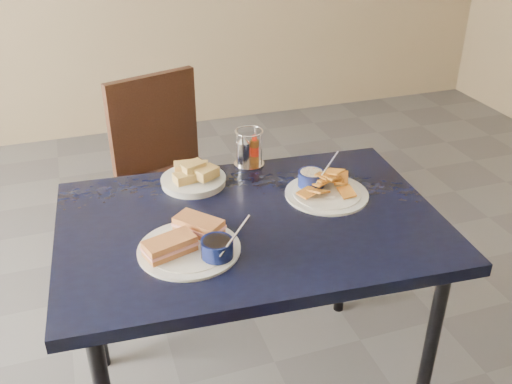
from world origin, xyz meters
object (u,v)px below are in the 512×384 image
object	(u,v)px
bread_basket	(194,177)
plantain_plate	(322,187)
dining_table	(251,238)
sandwich_plate	(192,242)
condiment_caddy	(248,151)
chair_far	(173,162)

from	to	relation	value
bread_basket	plantain_plate	bearing A→B (deg)	-26.33
plantain_plate	bread_basket	size ratio (longest dim) A/B	1.27
dining_table	plantain_plate	bearing A→B (deg)	17.39
dining_table	bread_basket	world-z (taller)	bread_basket
sandwich_plate	plantain_plate	size ratio (longest dim) A/B	1.13
sandwich_plate	condiment_caddy	size ratio (longest dim) A/B	2.28
dining_table	bread_basket	xyz separation A→B (m)	(-0.11, 0.28, 0.10)
dining_table	bread_basket	bearing A→B (deg)	112.15
chair_far	dining_table	bearing A→B (deg)	-85.48
condiment_caddy	bread_basket	bearing A→B (deg)	-159.70
plantain_plate	bread_basket	bearing A→B (deg)	153.67
bread_basket	condiment_caddy	size ratio (longest dim) A/B	1.59
sandwich_plate	bread_basket	world-z (taller)	sandwich_plate
plantain_plate	bread_basket	distance (m)	0.43
bread_basket	dining_table	bearing A→B (deg)	-67.85
sandwich_plate	condiment_caddy	xyz separation A→B (m)	(0.31, 0.46, 0.03)
dining_table	sandwich_plate	world-z (taller)	sandwich_plate
sandwich_plate	bread_basket	xyz separation A→B (m)	(0.09, 0.38, 0.00)
plantain_plate	condiment_caddy	distance (m)	0.32
sandwich_plate	bread_basket	distance (m)	0.39
condiment_caddy	dining_table	bearing A→B (deg)	-106.47
dining_table	condiment_caddy	xyz separation A→B (m)	(0.11, 0.36, 0.13)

